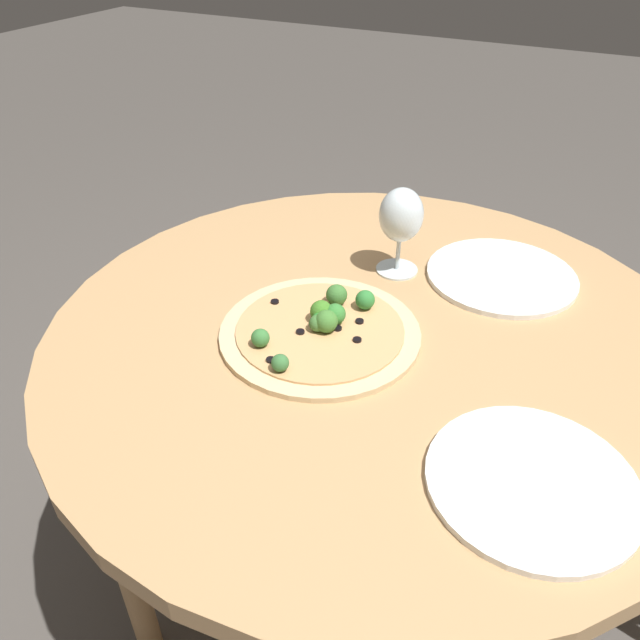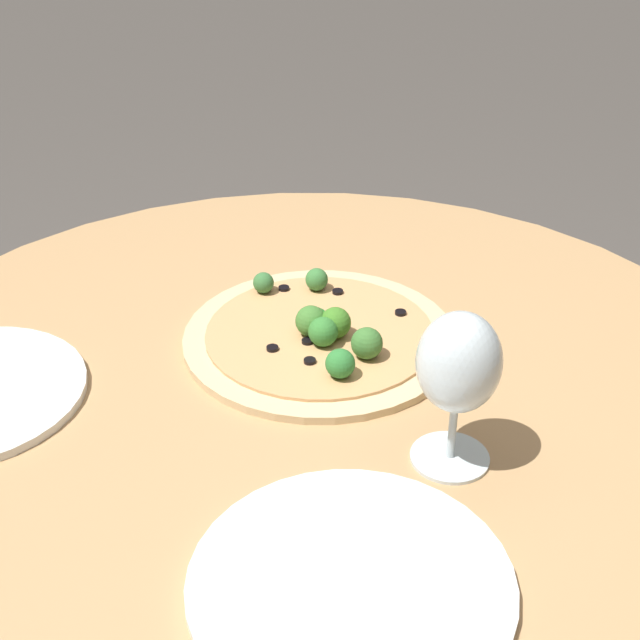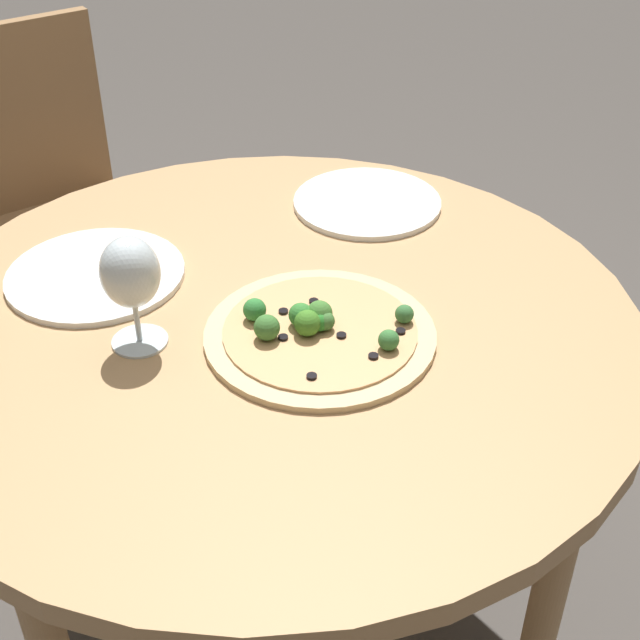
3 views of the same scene
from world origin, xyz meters
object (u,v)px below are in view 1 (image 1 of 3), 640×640
(wine_glass, at_px, (401,217))
(plate_near, at_px, (532,482))
(pizza, at_px, (321,329))
(plate_far, at_px, (501,276))

(wine_glass, bearing_deg, plate_near, -50.56)
(pizza, relative_size, plate_far, 1.19)
(pizza, relative_size, wine_glass, 1.97)
(wine_glass, xyz_separation_m, plate_far, (0.18, 0.06, -0.11))
(plate_near, bearing_deg, pizza, 156.72)
(pizza, bearing_deg, plate_near, -23.28)
(wine_glass, bearing_deg, pizza, -98.49)
(plate_near, bearing_deg, plate_far, 107.82)
(plate_far, bearing_deg, plate_near, -72.18)
(pizza, distance_m, plate_far, 0.38)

